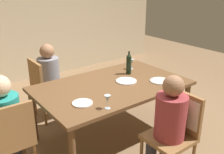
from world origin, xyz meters
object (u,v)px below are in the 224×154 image
Objects in this scene: person_woman_host at (168,122)px; dinner_plate_guest_right at (82,103)px; dining_table at (112,89)px; person_man_bearded at (5,121)px; dinner_plate_guest_left at (126,81)px; chair_left_end at (10,138)px; chair_near at (178,123)px; wine_glass_near_left at (107,99)px; wine_glass_centre at (131,62)px; chair_far_left at (44,85)px; person_man_guest at (51,76)px; dinner_plate_host at (160,81)px; wine_bottle_tall_green at (129,64)px.

person_woman_host is 5.21× the size of dinner_plate_guest_right.
dining_table is 0.96m from person_woman_host.
person_man_bearded reaches higher than dinner_plate_guest_left.
chair_left_end is at bearing -90.00° from person_man_bearded.
person_woman_host is at bearing -91.54° from dining_table.
chair_near is 4.18× the size of dinner_plate_guest_right.
wine_glass_centre is at bearing 38.03° from wine_glass_near_left.
chair_far_left is at bearing 149.23° from wine_glass_centre.
chair_near is 3.44× the size of dinner_plate_guest_left.
person_woman_host reaches higher than wine_glass_near_left.
chair_near is 1.38m from wine_glass_centre.
person_man_guest is at bearing 81.48° from dinner_plate_guest_right.
dinner_plate_host is (1.07, -1.26, 0.21)m from chair_far_left.
chair_far_left is at bearing 86.81° from dinner_plate_guest_right.
chair_left_end is 1.79m from wine_bottle_tall_green.
wine_bottle_tall_green reaches higher than dining_table.
dinner_plate_guest_right is at bearing -19.62° from person_man_bearded.
person_man_bearded reaches higher than wine_bottle_tall_green.
chair_near is 0.79× the size of person_man_bearded.
wine_glass_centre is (0.99, -0.65, 0.19)m from person_man_guest.
dinner_plate_host reaches higher than dining_table.
chair_near is at bearing -90.00° from person_woman_host.
chair_near is at bearing -31.22° from chair_left_end.
person_man_guest is at bearing 121.26° from dinner_plate_guest_left.
wine_glass_centre reaches higher than dinner_plate_guest_left.
person_man_bearded is 7.77× the size of wine_glass_centre.
dinner_plate_guest_right is (0.74, -0.15, 0.21)m from chair_left_end.
wine_bottle_tall_green is 2.18× the size of wine_glass_centre.
chair_near and chair_far_left have the same top height.
chair_near is at bearing -104.68° from wine_bottle_tall_green.
dinner_plate_guest_left is (0.63, 0.45, -0.10)m from wine_glass_near_left.
chair_near is at bearing -110.17° from wine_glass_centre.
chair_far_left is at bearing 14.12° from person_woman_host.
wine_bottle_tall_green is at bearing -141.27° from wine_glass_centre.
wine_glass_near_left and wine_glass_centre have the same top height.
chair_near is at bearing -45.90° from dinner_plate_guest_right.
chair_far_left is at bearing 117.93° from dining_table.
dinner_plate_guest_left is (-0.35, 0.26, 0.00)m from dinner_plate_host.
wine_glass_centre reaches higher than dining_table.
chair_near reaches higher than dinner_plate_host.
person_woman_host is 1.96m from person_man_guest.
person_woman_host is 1.42m from wine_glass_centre.
wine_glass_centre is at bearing -25.89° from person_woman_host.
chair_left_end is 0.81× the size of person_man_guest.
dinner_plate_guest_left is at bearing 35.64° from wine_glass_near_left.
chair_left_end is 0.79× the size of person_man_bearded.
dining_table is 2.04× the size of chair_far_left.
person_man_guest reaches higher than wine_glass_centre.
chair_far_left is 1.22m from dinner_plate_guest_right.
person_man_guest reaches higher than wine_glass_near_left.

